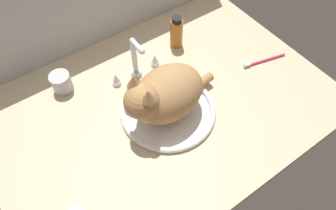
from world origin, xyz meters
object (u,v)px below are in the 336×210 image
object	(u,v)px
toothbrush	(263,61)
amber_bottle	(176,32)
faucet	(136,63)
cat	(163,95)
metal_jar	(61,82)
sink_basin	(168,110)

from	to	relation	value
toothbrush	amber_bottle	bearing A→B (deg)	129.45
faucet	toothbrush	distance (cm)	50.22
faucet	cat	size ratio (longest dim) A/B	0.55
amber_bottle	toothbrush	world-z (taller)	amber_bottle
amber_bottle	metal_jar	size ratio (longest dim) A/B	1.88
amber_bottle	metal_jar	world-z (taller)	amber_bottle
sink_basin	cat	xyz separation A→B (cm)	(-2.05, -0.20, 10.32)
faucet	amber_bottle	distance (cm)	22.48
amber_bottle	metal_jar	xyz separation A→B (cm)	(-47.48, 4.61, -2.90)
faucet	amber_bottle	xyz separation A→B (cm)	(21.88, 5.12, -0.36)
cat	metal_jar	size ratio (longest dim) A/B	5.02
amber_bottle	toothbrush	size ratio (longest dim) A/B	0.76
cat	amber_bottle	distance (cm)	35.56
sink_basin	toothbrush	bearing A→B (deg)	-2.34
cat	toothbrush	bearing A→B (deg)	-1.99
faucet	cat	world-z (taller)	cat
cat	metal_jar	world-z (taller)	cat
cat	sink_basin	bearing A→B (deg)	5.54
sink_basin	amber_bottle	bearing A→B (deg)	49.57
cat	faucet	bearing A→B (deg)	84.38
sink_basin	cat	bearing A→B (deg)	-174.46
faucet	cat	distance (cm)	21.31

